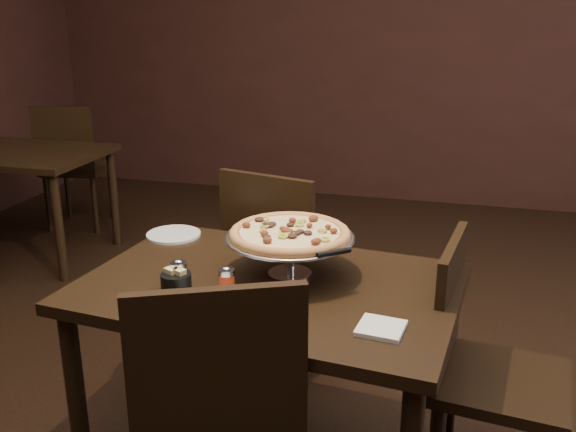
# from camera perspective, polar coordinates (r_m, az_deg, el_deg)

# --- Properties ---
(room) EXTENTS (6.04, 7.04, 2.84)m
(room) POSITION_cam_1_polar(r_m,az_deg,el_deg) (2.00, 0.22, 12.52)
(room) COLOR black
(room) RESTS_ON ground
(dining_table) EXTENTS (1.27, 0.91, 0.75)m
(dining_table) POSITION_cam_1_polar(r_m,az_deg,el_deg) (2.13, -1.67, -8.32)
(dining_table) COLOR black
(dining_table) RESTS_ON ground
(background_table) EXTENTS (1.14, 0.76, 0.71)m
(background_table) POSITION_cam_1_polar(r_m,az_deg,el_deg) (4.53, -23.14, 4.20)
(background_table) COLOR black
(background_table) RESTS_ON ground
(pizza_stand) EXTENTS (0.43, 0.43, 0.18)m
(pizza_stand) POSITION_cam_1_polar(r_m,az_deg,el_deg) (2.09, 0.16, -1.62)
(pizza_stand) COLOR silver
(pizza_stand) RESTS_ON dining_table
(parmesan_shaker) EXTENTS (0.05, 0.05, 0.09)m
(parmesan_shaker) POSITION_cam_1_polar(r_m,az_deg,el_deg) (2.07, -9.68, -5.09)
(parmesan_shaker) COLOR #F7F4C0
(parmesan_shaker) RESTS_ON dining_table
(pepper_flake_shaker) EXTENTS (0.05, 0.05, 0.09)m
(pepper_flake_shaker) POSITION_cam_1_polar(r_m,az_deg,el_deg) (2.00, -5.47, -5.76)
(pepper_flake_shaker) COLOR maroon
(pepper_flake_shaker) RESTS_ON dining_table
(packet_caddy) EXTENTS (0.10, 0.10, 0.08)m
(packet_caddy) POSITION_cam_1_polar(r_m,az_deg,el_deg) (2.04, -9.93, -5.76)
(packet_caddy) COLOR black
(packet_caddy) RESTS_ON dining_table
(napkin_stack) EXTENTS (0.14, 0.14, 0.01)m
(napkin_stack) POSITION_cam_1_polar(r_m,az_deg,el_deg) (1.81, 8.26, -9.83)
(napkin_stack) COLOR silver
(napkin_stack) RESTS_ON dining_table
(plate_left) EXTENTS (0.21, 0.21, 0.01)m
(plate_left) POSITION_cam_1_polar(r_m,az_deg,el_deg) (2.53, -10.14, -1.63)
(plate_left) COLOR silver
(plate_left) RESTS_ON dining_table
(plate_near) EXTENTS (0.26, 0.26, 0.01)m
(plate_near) POSITION_cam_1_polar(r_m,az_deg,el_deg) (1.91, -6.07, -8.16)
(plate_near) COLOR silver
(plate_near) RESTS_ON dining_table
(serving_spatula) EXTENTS (0.15, 0.15, 0.02)m
(serving_spatula) POSITION_cam_1_polar(r_m,az_deg,el_deg) (1.95, 4.08, -3.34)
(serving_spatula) COLOR silver
(serving_spatula) RESTS_ON pizza_stand
(chair_far) EXTENTS (0.54, 0.54, 0.95)m
(chair_far) POSITION_cam_1_polar(r_m,az_deg,el_deg) (2.85, -0.63, -4.17)
(chair_far) COLOR black
(chair_far) RESTS_ON ground
(chair_side) EXTENTS (0.47, 0.47, 0.89)m
(chair_side) POSITION_cam_1_polar(r_m,az_deg,el_deg) (2.25, 16.75, -12.29)
(chair_side) COLOR black
(chair_side) RESTS_ON ground
(bg_chair_far) EXTENTS (0.51, 0.51, 0.93)m
(bg_chair_far) POSITION_cam_1_polar(r_m,az_deg,el_deg) (4.97, -18.59, 4.58)
(bg_chair_far) COLOR black
(bg_chair_far) RESTS_ON ground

